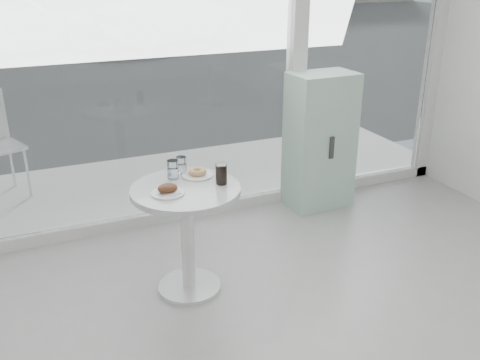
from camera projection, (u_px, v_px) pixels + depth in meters
name	position (u px, v px, depth m)	size (l,w,h in m)	color
storefront	(207.00, 18.00, 4.25)	(5.00, 0.14, 3.00)	silver
main_table	(187.00, 218.00, 3.55)	(0.72, 0.72, 0.77)	silver
patio_deck	(178.00, 180.00, 5.55)	(5.60, 1.60, 0.05)	silver
street	(57.00, 37.00, 15.92)	(40.00, 24.00, 0.00)	#3C3C3C
mint_cabinet	(320.00, 141.00, 4.84)	(0.58, 0.41, 1.24)	#8CB39F
car_white	(7.00, 22.00, 12.83)	(1.78, 4.42, 1.51)	silver
car_silver	(175.00, 19.00, 14.39)	(1.43, 4.09, 1.35)	#9FA1A7
plate_fritter	(168.00, 190.00, 3.37)	(0.21, 0.21, 0.07)	white
plate_donut	(197.00, 173.00, 3.64)	(0.21, 0.21, 0.05)	white
water_tumbler_a	(173.00, 170.00, 3.60)	(0.08, 0.08, 0.13)	white
water_tumbler_b	(181.00, 166.00, 3.69)	(0.07, 0.07, 0.12)	white
cola_glass	(221.00, 174.00, 3.50)	(0.08, 0.08, 0.14)	white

